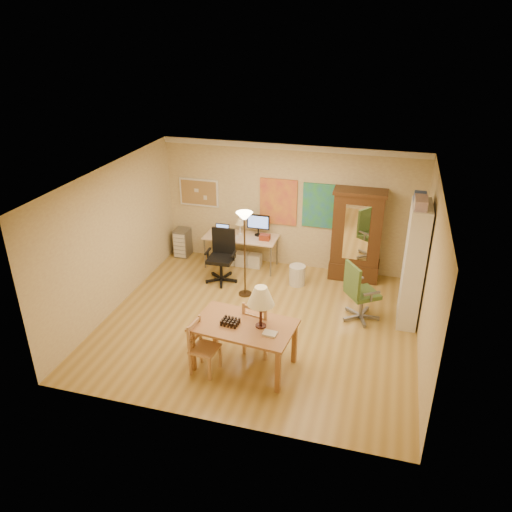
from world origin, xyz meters
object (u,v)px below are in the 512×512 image
(dining_table, at_px, (250,317))
(office_chair_green, at_px, (360,304))
(computer_desk, at_px, (243,248))
(office_chair_black, at_px, (222,268))
(armoire, at_px, (356,241))
(bookshelf, at_px, (414,265))

(dining_table, xyz_separation_m, office_chair_green, (1.52, 1.86, -0.61))
(computer_desk, relative_size, office_chair_black, 1.43)
(computer_desk, distance_m, office_chair_green, 3.06)
(dining_table, distance_m, office_chair_black, 2.99)
(armoire, bearing_deg, computer_desk, -178.03)
(dining_table, height_order, armoire, armoire)
(armoire, bearing_deg, dining_table, -110.19)
(computer_desk, xyz_separation_m, office_chair_green, (2.66, -1.51, -0.14))
(dining_table, bearing_deg, office_chair_black, 117.89)
(dining_table, relative_size, computer_desk, 1.03)
(dining_table, distance_m, office_chair_green, 2.48)
(office_chair_black, distance_m, armoire, 2.83)
(armoire, height_order, bookshelf, bookshelf)
(dining_table, relative_size, armoire, 0.84)
(computer_desk, relative_size, armoire, 0.82)
(dining_table, height_order, bookshelf, bookshelf)
(computer_desk, distance_m, office_chair_black, 0.82)
(dining_table, relative_size, office_chair_green, 1.44)
(dining_table, height_order, office_chair_green, dining_table)
(office_chair_green, xyz_separation_m, armoire, (-0.25, 1.59, 0.54))
(dining_table, relative_size, bookshelf, 0.74)
(computer_desk, xyz_separation_m, office_chair_black, (-0.23, -0.78, -0.14))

